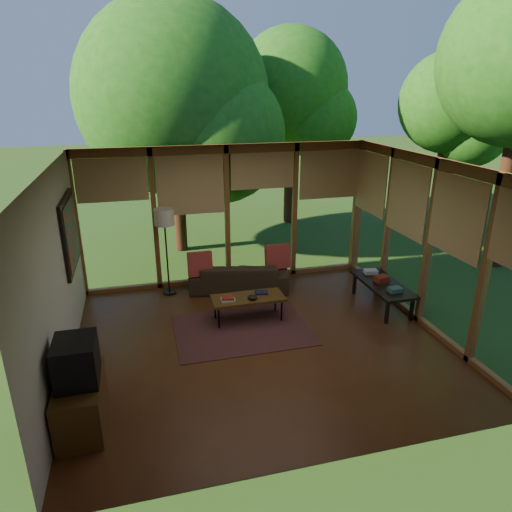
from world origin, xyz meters
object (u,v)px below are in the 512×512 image
object	(u,v)px
floor_lamp	(164,222)
coffee_table	(248,299)
sofa	(239,276)
media_cabinet	(81,402)
side_console	(382,285)
television	(76,361)

from	to	relation	value
floor_lamp	coffee_table	world-z (taller)	floor_lamp
coffee_table	sofa	bearing A→B (deg)	84.14
media_cabinet	side_console	xyz separation A→B (m)	(4.87, 1.89, 0.11)
side_console	coffee_table	bearing A→B (deg)	177.76
side_console	media_cabinet	bearing A→B (deg)	-158.84
sofa	coffee_table	distance (m)	1.27
television	coffee_table	bearing A→B (deg)	39.17
television	side_console	xyz separation A→B (m)	(4.85, 1.89, -0.44)
floor_lamp	sofa	bearing A→B (deg)	-7.03
sofa	coffee_table	bearing A→B (deg)	96.77
floor_lamp	media_cabinet	bearing A→B (deg)	-110.18
coffee_table	television	bearing A→B (deg)	-140.83
media_cabinet	coffee_table	size ratio (longest dim) A/B	0.83
sofa	television	bearing A→B (deg)	64.33
sofa	media_cabinet	xyz separation A→B (m)	(-2.58, -3.24, 0.03)
media_cabinet	coffee_table	xyz separation A→B (m)	(2.45, 1.98, 0.09)
television	side_console	distance (m)	5.22
sofa	floor_lamp	distance (m)	1.75
media_cabinet	coffee_table	bearing A→B (deg)	38.94
media_cabinet	television	world-z (taller)	television
media_cabinet	side_console	size ratio (longest dim) A/B	0.71
coffee_table	side_console	distance (m)	2.42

